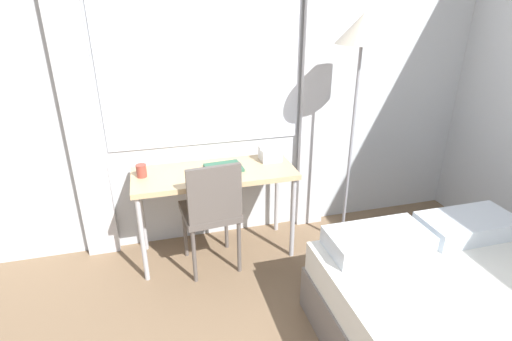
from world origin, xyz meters
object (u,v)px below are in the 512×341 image
standing_lamp (361,51)px  desk (215,179)px  telephone (270,153)px  desk_chair (212,209)px  mug (141,171)px  book (224,167)px

standing_lamp → desk: bearing=173.4°
standing_lamp → telephone: 1.02m
desk_chair → desk: bearing=67.6°
desk → mug: bearing=175.7°
desk_chair → standing_lamp: size_ratio=0.49×
desk → desk_chair: size_ratio=1.35×
mug → standing_lamp: bearing=-5.8°
telephone → desk_chair: bearing=-150.3°
desk → mug: size_ratio=13.06×
telephone → mug: (-1.00, -0.06, -0.01)m
standing_lamp → mug: standing_lamp is taller
telephone → book: size_ratio=0.64×
book → telephone: bearing=12.1°
telephone → book: telephone is taller
desk → book: bearing=14.6°
desk_chair → telephone: size_ratio=4.96×
telephone → book: bearing=-167.9°
book → mug: (-0.60, 0.02, 0.03)m
desk → standing_lamp: bearing=-6.6°
desk → standing_lamp: size_ratio=0.66×
desk_chair → mug: (-0.46, 0.24, 0.25)m
book → desk: bearing=-165.4°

